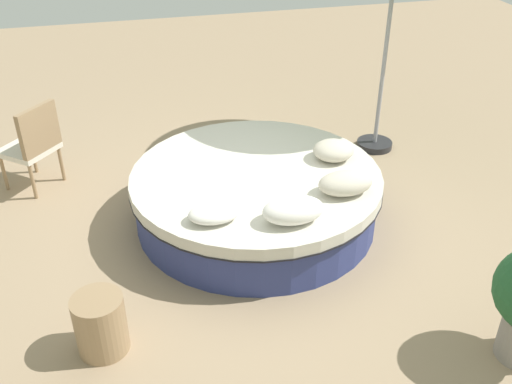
% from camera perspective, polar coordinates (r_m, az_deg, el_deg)
% --- Properties ---
extents(ground_plane, '(16.00, 16.00, 0.00)m').
position_cam_1_polar(ground_plane, '(5.96, 0.00, -2.67)').
color(ground_plane, '#9E8466').
extents(round_bed, '(2.49, 2.49, 0.54)m').
position_cam_1_polar(round_bed, '(5.81, 0.00, -0.40)').
color(round_bed, navy).
rests_on(round_bed, ground_plane).
extents(throw_pillow_0, '(0.45, 0.30, 0.14)m').
position_cam_1_polar(throw_pillow_0, '(4.95, -4.17, -2.10)').
color(throw_pillow_0, white).
rests_on(throw_pillow_0, round_bed).
extents(throw_pillow_1, '(0.54, 0.34, 0.22)m').
position_cam_1_polar(throw_pillow_1, '(4.92, 3.69, -1.78)').
color(throw_pillow_1, white).
rests_on(throw_pillow_1, round_bed).
extents(throw_pillow_2, '(0.51, 0.33, 0.21)m').
position_cam_1_polar(throw_pillow_2, '(5.37, 8.79, 0.86)').
color(throw_pillow_2, beige).
rests_on(throw_pillow_2, round_bed).
extents(throw_pillow_3, '(0.42, 0.38, 0.20)m').
position_cam_1_polar(throw_pillow_3, '(5.94, 7.63, 4.09)').
color(throw_pillow_3, beige).
rests_on(throw_pillow_3, round_bed).
extents(patio_chair, '(0.72, 0.72, 0.98)m').
position_cam_1_polar(patio_chair, '(6.68, -21.07, 4.64)').
color(patio_chair, '#997A56').
rests_on(patio_chair, ground_plane).
extents(side_table, '(0.39, 0.39, 0.49)m').
position_cam_1_polar(side_table, '(4.59, -15.07, -12.46)').
color(side_table, '#997A56').
rests_on(side_table, ground_plane).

